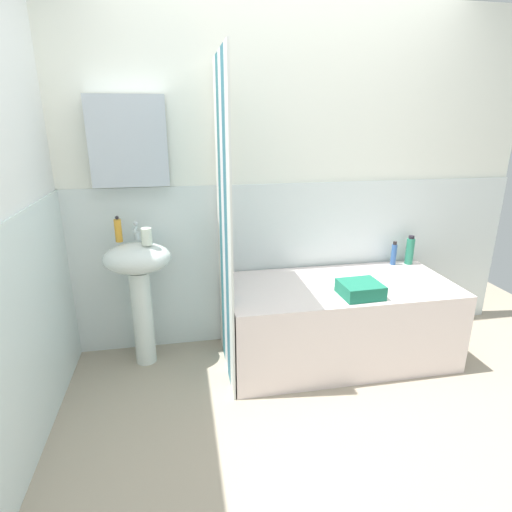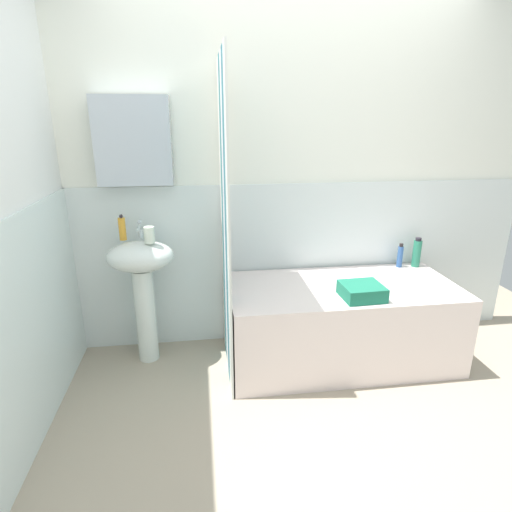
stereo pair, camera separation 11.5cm
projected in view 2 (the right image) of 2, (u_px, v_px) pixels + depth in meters
ground_plane at (336, 453)px, 2.16m from camera, size 4.80×5.60×0.04m
wall_back_tiled at (281, 192)px, 2.97m from camera, size 3.60×0.18×2.40m
wall_left_tiled at (1, 237)px, 1.92m from camera, size 0.07×1.81×2.40m
sink at (142, 275)px, 2.78m from camera, size 0.44×0.34×0.87m
faucet at (140, 230)px, 2.77m from camera, size 0.03×0.12×0.12m
soap_dispenser at (122, 228)px, 2.73m from camera, size 0.05×0.05×0.17m
toothbrush_cup at (149, 235)px, 2.67m from camera, size 0.07×0.07×0.11m
bathtub at (340, 322)px, 2.90m from camera, size 1.55×0.74×0.56m
shower_curtain at (225, 227)px, 2.57m from camera, size 0.01×0.74×2.00m
lotion_bottle at (417, 253)px, 3.14m from camera, size 0.06×0.06×0.23m
body_wash_bottle at (400, 256)px, 3.14m from camera, size 0.04×0.04×0.19m
towel_folded at (362, 291)px, 2.60m from camera, size 0.26×0.24×0.09m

